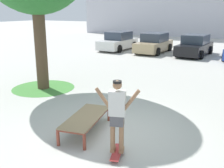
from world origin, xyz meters
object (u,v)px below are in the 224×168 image
at_px(skateboard, 117,152).
at_px(car_tan, 154,44).
at_px(car_black, 195,46).
at_px(skate_box, 86,118).
at_px(car_white, 118,41).
at_px(skater, 117,112).

distance_m(skateboard, car_tan, 15.80).
xyz_separation_m(car_tan, car_black, (3.10, 0.06, 0.00)).
xyz_separation_m(skate_box, car_white, (-6.35, 14.37, 0.28)).
xyz_separation_m(car_white, car_black, (6.21, 0.10, 0.00)).
height_order(skateboard, car_tan, car_tan).
xyz_separation_m(skate_box, skater, (1.31, -0.70, 0.66)).
xyz_separation_m(skater, car_tan, (-4.56, 15.12, -0.38)).
relative_size(skater, car_black, 0.39).
xyz_separation_m(skateboard, skater, (-0.00, 0.00, 0.99)).
bearing_deg(skater, car_tan, 106.77).
relative_size(skater, car_white, 0.40).
bearing_deg(skateboard, car_tan, 106.77).
xyz_separation_m(skate_box, skateboard, (1.31, -0.70, -0.34)).
distance_m(skater, car_black, 15.25).
bearing_deg(skater, car_black, 95.47).
distance_m(skate_box, car_tan, 14.78).
relative_size(skate_box, car_black, 0.47).
bearing_deg(car_tan, car_white, -179.13).
bearing_deg(car_tan, skater, -73.23).
bearing_deg(car_tan, car_black, 1.06).
distance_m(car_white, car_black, 6.21).
height_order(car_white, car_tan, same).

